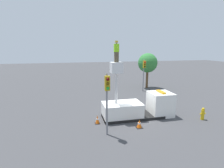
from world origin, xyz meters
TOP-DOWN VIEW (x-y plane):
  - ground_plane at (0.00, 0.00)m, footprint 120.00×120.00m
  - bucket_truck at (0.57, 0.00)m, footprint 6.45×2.10m
  - worker at (-1.55, 0.00)m, footprint 0.40×0.26m
  - traffic_light_pole at (-2.90, -2.75)m, footprint 0.34×0.57m
  - traffic_light_across at (4.70, 8.61)m, footprint 0.34×0.57m
  - fire_hydrant at (5.83, -1.86)m, footprint 0.52×0.28m
  - traffic_cone_rear at (-3.31, -0.59)m, footprint 0.42×0.42m
  - traffic_cone_curbside at (-0.19, -2.09)m, footprint 0.51×0.51m
  - tree_left_bg at (6.17, 10.73)m, footprint 2.95×2.95m

SIDE VIEW (x-z plane):
  - ground_plane at x=0.00m, z-range 0.00..0.00m
  - traffic_cone_curbside at x=-0.19m, z-range -0.02..0.64m
  - traffic_cone_rear at x=-3.31m, z-range -0.02..0.70m
  - fire_hydrant at x=5.83m, z-range -0.01..1.08m
  - bucket_truck at x=0.57m, z-range -1.57..3.46m
  - traffic_light_pole at x=-2.90m, z-range 0.95..5.48m
  - traffic_light_across at x=4.70m, z-range 0.96..5.54m
  - tree_left_bg at x=6.17m, z-range 1.18..6.56m
  - worker at x=-1.55m, z-range 5.04..6.79m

